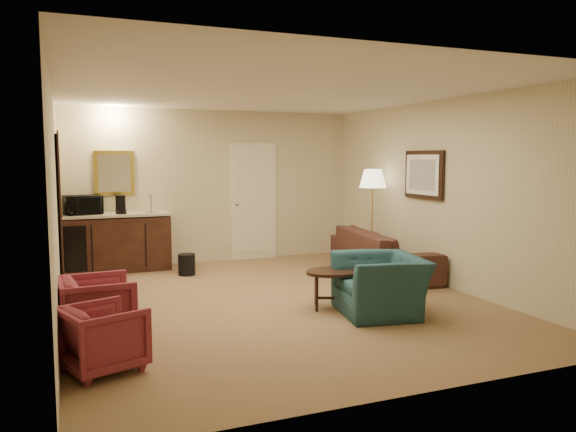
% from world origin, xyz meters
% --- Properties ---
extents(ground, '(6.00, 6.00, 0.00)m').
position_xyz_m(ground, '(0.00, 0.00, 0.00)').
color(ground, '#896246').
rests_on(ground, ground).
extents(room_walls, '(5.02, 6.01, 2.61)m').
position_xyz_m(room_walls, '(-0.10, 0.77, 1.72)').
color(room_walls, beige).
rests_on(room_walls, ground).
extents(wetbar_cabinet, '(1.64, 0.58, 0.92)m').
position_xyz_m(wetbar_cabinet, '(-1.65, 2.72, 0.46)').
color(wetbar_cabinet, '#3D2013').
rests_on(wetbar_cabinet, ground).
extents(sofa, '(0.95, 2.38, 0.90)m').
position_xyz_m(sofa, '(2.14, 0.97, 0.45)').
color(sofa, black).
rests_on(sofa, ground).
extents(teal_armchair, '(0.84, 1.14, 0.90)m').
position_xyz_m(teal_armchair, '(0.94, -0.95, 0.45)').
color(teal_armchair, '#1E424D').
rests_on(teal_armchair, ground).
extents(rose_chair_near, '(0.68, 0.72, 0.71)m').
position_xyz_m(rose_chair_near, '(-2.15, -0.74, 0.35)').
color(rose_chair_near, maroon).
rests_on(rose_chair_near, ground).
extents(rose_chair_far, '(0.74, 0.76, 0.62)m').
position_xyz_m(rose_chair_far, '(-2.15, -1.60, 0.31)').
color(rose_chair_far, maroon).
rests_on(rose_chair_far, ground).
extents(coffee_table, '(0.96, 0.82, 0.47)m').
position_xyz_m(coffee_table, '(0.60, -0.56, 0.23)').
color(coffee_table, black).
rests_on(coffee_table, ground).
extents(floor_lamp, '(0.48, 0.48, 1.62)m').
position_xyz_m(floor_lamp, '(2.20, 1.40, 0.81)').
color(floor_lamp, gold).
rests_on(floor_lamp, ground).
extents(waste_bin, '(0.28, 0.28, 0.33)m').
position_xyz_m(waste_bin, '(-0.70, 2.00, 0.16)').
color(waste_bin, black).
rests_on(waste_bin, ground).
extents(microwave, '(0.59, 0.41, 0.36)m').
position_xyz_m(microwave, '(-2.15, 2.74, 1.10)').
color(microwave, black).
rests_on(microwave, wetbar_cabinet).
extents(coffee_maker, '(0.18, 0.18, 0.29)m').
position_xyz_m(coffee_maker, '(-1.60, 2.63, 1.07)').
color(coffee_maker, black).
rests_on(coffee_maker, wetbar_cabinet).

